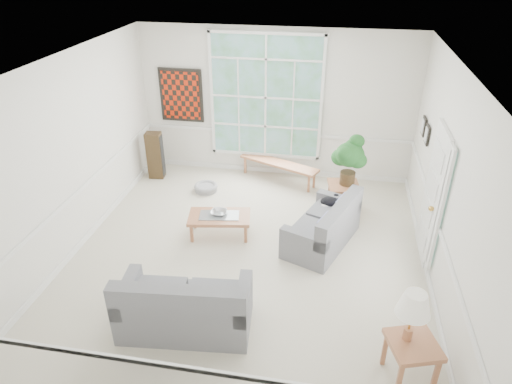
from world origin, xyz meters
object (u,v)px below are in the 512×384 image
Objects in this scene: loveseat_front at (185,299)px; end_table at (343,198)px; loveseat_right at (322,222)px; coffee_table at (220,225)px; side_table at (410,360)px.

loveseat_front is 3.80m from end_table.
loveseat_right is 2.70m from loveseat_front.
coffee_table is (-1.70, -0.07, -0.21)m from loveseat_right.
loveseat_front is at bearing -120.68° from end_table.
end_table is at bearing 95.07° from loveseat_right.
loveseat_front reaches higher than end_table.
side_table is at bearing -12.29° from loveseat_front.
end_table is (2.02, 1.17, 0.08)m from coffee_table.
loveseat_right reaches higher than end_table.
side_table is at bearing -44.36° from loveseat_right.
side_table is (2.81, -2.41, 0.08)m from coffee_table.
loveseat_right is 2.72m from side_table.
coffee_table is at bearing 139.47° from side_table.
side_table is at bearing -49.78° from coffee_table.
side_table is (1.12, -2.48, -0.14)m from loveseat_right.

